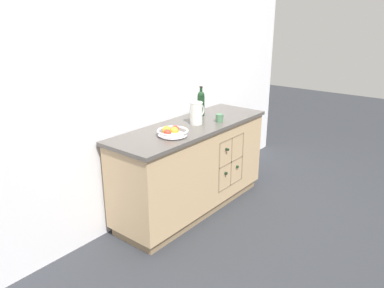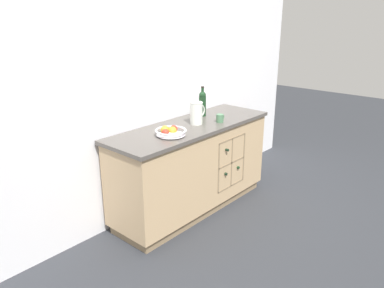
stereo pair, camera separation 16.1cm
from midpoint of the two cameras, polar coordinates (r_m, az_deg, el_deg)
name	(u,v)px [view 2 (the right image)]	position (r m, az deg, el deg)	size (l,w,h in m)	color
ground_plane	(192,207)	(3.99, 1.17, -9.65)	(14.00, 14.00, 0.00)	#2D3035
back_wall	(166,83)	(3.78, -2.77, 9.32)	(4.40, 0.06, 2.55)	white
kitchen_island	(192,167)	(3.79, 1.28, -3.52)	(1.83, 0.61, 0.91)	#8B7354
fruit_bowl	(170,131)	(3.29, -1.91, 1.91)	(0.28, 0.28, 0.09)	silver
white_pitcher	(197,113)	(3.63, 1.98, 4.79)	(0.19, 0.13, 0.22)	silver
ceramic_mug	(220,118)	(3.73, 5.54, 3.93)	(0.11, 0.07, 0.08)	#4C7A56
standing_wine_bottle	(202,103)	(3.92, 2.78, 6.28)	(0.08, 0.08, 0.31)	#19381E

